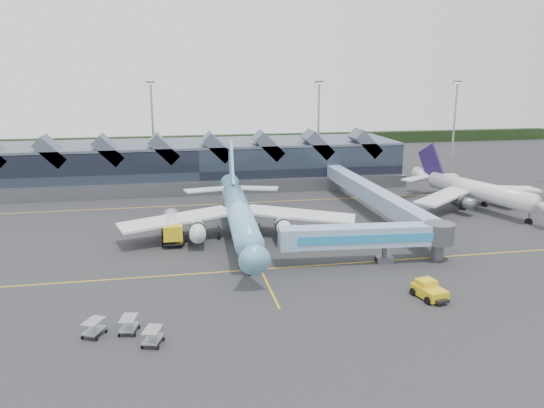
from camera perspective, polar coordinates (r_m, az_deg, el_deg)
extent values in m
plane|color=#242426|center=(75.78, -2.25, -4.91)|extent=(260.00, 260.00, 0.00)
cube|color=gold|center=(68.34, -1.23, -7.03)|extent=(120.00, 0.25, 0.01)
cube|color=gold|center=(102.47, -4.62, 0.05)|extent=(120.00, 0.25, 0.01)
cube|color=gold|center=(85.22, -3.27, -2.78)|extent=(0.25, 60.00, 0.01)
cube|color=black|center=(182.66, -7.51, 6.69)|extent=(260.00, 4.00, 4.00)
cube|color=black|center=(120.75, -8.09, 4.24)|extent=(90.00, 20.00, 9.00)
cube|color=#4D5867|center=(120.06, -8.16, 6.45)|extent=(90.00, 20.00, 0.60)
cube|color=#5C5E64|center=(110.55, -7.73, 1.68)|extent=(90.00, 2.50, 2.60)
cube|color=#4D5867|center=(115.38, -22.57, 5.29)|extent=(6.43, 6.00, 6.43)
cube|color=#4D5867|center=(113.66, -17.12, 5.62)|extent=(6.43, 6.00, 6.43)
cube|color=#4D5867|center=(112.99, -11.54, 5.91)|extent=(6.43, 6.00, 6.43)
cube|color=#4D5867|center=(113.39, -5.95, 6.14)|extent=(6.43, 6.00, 6.43)
cube|color=#4D5867|center=(114.84, -0.44, 6.31)|extent=(6.43, 6.00, 6.43)
cube|color=#4D5867|center=(117.32, 4.88, 6.42)|extent=(6.43, 6.00, 6.43)
cube|color=#4D5867|center=(120.75, 9.94, 6.47)|extent=(6.43, 6.00, 6.43)
cylinder|color=#9B9FA4|center=(143.66, -12.71, 8.17)|extent=(0.56, 0.56, 22.00)
cube|color=#5C5E64|center=(143.06, -12.95, 12.56)|extent=(2.40, 0.50, 0.90)
cylinder|color=#9B9FA4|center=(149.23, 5.02, 8.66)|extent=(0.56, 0.56, 22.00)
cube|color=#5C5E64|center=(148.65, 5.11, 12.88)|extent=(2.40, 0.50, 0.90)
cylinder|color=#9B9FA4|center=(162.94, 19.03, 8.40)|extent=(0.56, 0.56, 22.00)
cube|color=#5C5E64|center=(162.41, 19.34, 12.25)|extent=(2.40, 0.50, 0.90)
cylinder|color=#67ABD1|center=(78.91, -3.50, -1.16)|extent=(5.06, 29.94, 3.68)
cone|color=#67ABD1|center=(62.28, -2.15, -5.27)|extent=(3.91, 5.27, 3.68)
cube|color=black|center=(61.43, -2.09, -4.79)|extent=(1.41, 0.40, 0.48)
cone|color=#67ABD1|center=(96.61, -4.41, 1.79)|extent=(3.99, 6.98, 3.68)
cube|color=silver|center=(80.11, -10.29, -1.61)|extent=(17.58, 9.76, 1.21)
cube|color=silver|center=(81.52, 3.03, -1.13)|extent=(17.59, 11.08, 1.21)
cylinder|color=silver|center=(77.05, -8.01, -2.85)|extent=(2.52, 5.21, 2.28)
cylinder|color=silver|center=(78.04, 1.24, -2.50)|extent=(2.52, 5.21, 2.28)
cube|color=#67ABD1|center=(94.21, -4.39, 3.85)|extent=(0.87, 9.42, 10.13)
cube|color=silver|center=(95.18, -7.08, 1.54)|extent=(8.10, 4.43, 0.24)
cube|color=silver|center=(95.76, -1.66, 1.71)|extent=(8.20, 5.05, 0.24)
cylinder|color=#5C5E64|center=(66.45, -2.44, -6.69)|extent=(0.27, 0.27, 2.13)
cylinder|color=#5C5E64|center=(80.75, -5.76, -2.99)|extent=(0.27, 0.27, 2.13)
cylinder|color=#5C5E64|center=(81.22, -1.35, -2.82)|extent=(0.27, 0.27, 2.13)
cylinder|color=black|center=(66.69, -2.44, -7.24)|extent=(0.50, 1.38, 1.36)
cylinder|color=silver|center=(104.21, 21.40, 1.36)|extent=(9.41, 23.05, 3.29)
cone|color=silver|center=(113.87, 16.17, 2.89)|extent=(4.59, 5.96, 3.29)
cube|color=silver|center=(99.55, 17.94, 0.76)|extent=(13.75, 11.16, 1.10)
cube|color=silver|center=(110.74, 23.65, 1.53)|extent=(13.84, 4.81, 1.10)
cylinder|color=#5C5E64|center=(99.71, 20.03, 0.12)|extent=(3.03, 4.35, 2.04)
cylinder|color=#5C5E64|center=(107.29, 23.82, 0.70)|extent=(3.03, 4.35, 2.04)
cube|color=#2B194C|center=(112.41, 16.73, 4.29)|extent=(2.48, 7.25, 8.02)
cube|color=silver|center=(110.69, 15.10, 2.66)|extent=(6.59, 5.11, 0.27)
cube|color=silver|center=(115.69, 17.86, 2.94)|extent=(6.34, 2.49, 0.27)
cylinder|color=#5C5E64|center=(98.10, 25.92, -1.38)|extent=(0.31, 0.31, 1.90)
cylinder|color=#5C5E64|center=(103.39, 19.83, -0.07)|extent=(0.31, 0.31, 1.90)
cylinder|color=#5C5E64|center=(107.45, 21.89, 0.25)|extent=(0.31, 0.31, 1.90)
cylinder|color=black|center=(98.24, 25.88, -1.73)|extent=(0.81, 1.31, 1.22)
cube|color=#7FAFD4|center=(70.43, 9.95, -3.39)|extent=(18.53, 4.14, 2.66)
cube|color=#2587BD|center=(69.13, 10.28, -3.73)|extent=(18.33, 1.51, 1.10)
cube|color=#7FAFD4|center=(68.31, 1.77, -3.72)|extent=(2.60, 3.11, 2.76)
cylinder|color=#5C5E64|center=(71.81, 12.00, -4.72)|extent=(0.64, 0.64, 3.75)
cube|color=#5C5E64|center=(72.28, 11.94, -5.81)|extent=(2.34, 2.00, 0.83)
cylinder|color=black|center=(72.03, 11.24, -5.92)|extent=(0.43, 0.85, 0.83)
cylinder|color=black|center=(72.60, 12.63, -5.84)|extent=(0.43, 0.85, 0.83)
cylinder|color=#5C5E64|center=(73.88, 17.50, -3.02)|extent=(4.04, 4.04, 2.76)
cylinder|color=#5C5E64|center=(74.42, 17.39, -4.40)|extent=(1.65, 1.65, 3.75)
cube|color=black|center=(81.56, -10.66, -3.15)|extent=(2.90, 10.25, 0.57)
cube|color=gold|center=(77.53, -10.62, -3.13)|extent=(2.76, 2.54, 2.49)
cube|color=black|center=(76.50, -10.62, -2.92)|extent=(2.50, 0.21, 1.13)
cylinder|color=silver|center=(82.45, -10.73, -1.86)|extent=(2.72, 6.62, 2.61)
sphere|color=silver|center=(85.62, -10.78, -1.28)|extent=(2.49, 2.49, 2.49)
sphere|color=silver|center=(79.28, -10.67, -2.49)|extent=(2.49, 2.49, 2.49)
cylinder|color=black|center=(78.39, -11.62, -4.12)|extent=(0.42, 1.14, 1.13)
cylinder|color=black|center=(78.43, -9.54, -4.01)|extent=(0.42, 1.14, 1.13)
cylinder|color=black|center=(82.18, -11.65, -3.28)|extent=(0.42, 1.14, 1.13)
cylinder|color=black|center=(82.22, -9.67, -3.18)|extent=(0.42, 1.14, 1.13)
cylinder|color=black|center=(84.90, -11.66, -2.72)|extent=(0.42, 1.14, 1.13)
cylinder|color=black|center=(84.93, -9.75, -2.63)|extent=(0.42, 1.14, 1.13)
cube|color=gold|center=(62.31, 16.57, -9.02)|extent=(3.09, 4.27, 1.08)
cube|color=gold|center=(62.47, 16.25, -8.14)|extent=(2.24, 2.07, 0.75)
cube|color=black|center=(60.99, 17.77, -9.90)|extent=(1.65, 1.14, 0.32)
cylinder|color=black|center=(60.79, 16.39, -9.93)|extent=(0.49, 0.91, 0.86)
cylinder|color=black|center=(62.28, 18.20, -9.48)|extent=(0.49, 0.91, 0.86)
cylinder|color=black|center=(62.64, 14.91, -9.10)|extent=(0.49, 0.91, 0.86)
cylinder|color=black|center=(64.09, 16.70, -8.69)|extent=(0.49, 0.91, 0.86)
cube|color=#999DA1|center=(54.27, -15.13, -12.67)|extent=(1.85, 2.48, 0.15)
cube|color=#999DA1|center=(53.86, -15.20, -11.75)|extent=(1.85, 2.48, 0.08)
cylinder|color=black|center=(54.95, -14.09, -12.70)|extent=(0.19, 0.38, 0.37)
cube|color=#999DA1|center=(51.57, -12.70, -14.00)|extent=(2.03, 2.57, 0.15)
cube|color=#999DA1|center=(51.13, -12.76, -13.03)|extent=(2.03, 2.57, 0.08)
cylinder|color=black|center=(52.20, -11.57, -14.04)|extent=(0.23, 0.39, 0.37)
cube|color=#999DA1|center=(54.59, -18.59, -12.77)|extent=(2.26, 2.64, 0.15)
cube|color=#999DA1|center=(54.17, -18.67, -11.85)|extent=(2.26, 2.64, 0.08)
cylinder|color=black|center=(54.97, -17.40, -12.92)|extent=(0.27, 0.38, 0.37)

